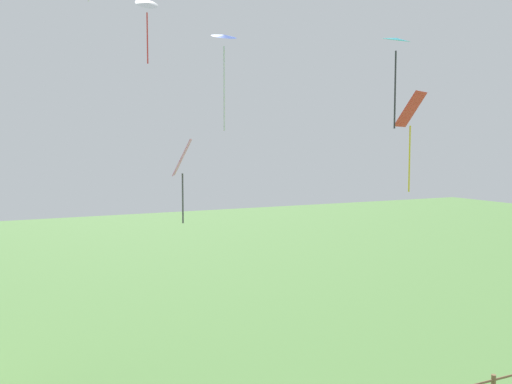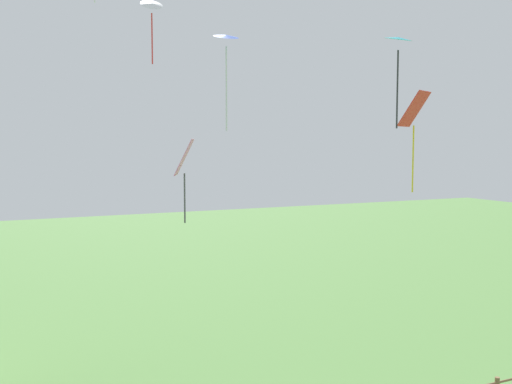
{
  "view_description": "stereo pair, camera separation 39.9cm",
  "coord_description": "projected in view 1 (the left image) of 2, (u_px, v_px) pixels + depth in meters",
  "views": [
    {
      "loc": [
        -6.75,
        -5.6,
        7.89
      ],
      "look_at": [
        0.0,
        8.04,
        6.67
      ],
      "focal_mm": 40.0,
      "sensor_mm": 36.0,
      "label": 1
    },
    {
      "loc": [
        -6.39,
        -5.77,
        7.89
      ],
      "look_at": [
        0.0,
        8.04,
        6.67
      ],
      "focal_mm": 40.0,
      "sensor_mm": 36.0,
      "label": 2
    }
  ],
  "objects": [
    {
      "name": "kite_white_delta",
      "position": [
        147.0,
        7.0,
        20.47
      ],
      "size": [
        0.87,
        0.77,
        2.4
      ],
      "color": "white"
    },
    {
      "name": "kite_cyan_delta",
      "position": [
        396.0,
        45.0,
        16.49
      ],
      "size": [
        0.92,
        0.91,
        2.7
      ],
      "color": "#2DB2C6"
    },
    {
      "name": "kite_pink_diamond",
      "position": [
        182.0,
        163.0,
        17.13
      ],
      "size": [
        0.86,
        1.03,
        2.55
      ],
      "color": "pink"
    },
    {
      "name": "kite_blue_delta",
      "position": [
        224.0,
        44.0,
        17.51
      ],
      "size": [
        0.86,
        0.84,
        3.06
      ],
      "color": "blue"
    },
    {
      "name": "kite_red_diamond",
      "position": [
        410.0,
        118.0,
        18.14
      ],
      "size": [
        1.16,
        1.07,
        3.19
      ],
      "color": "red"
    }
  ]
}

